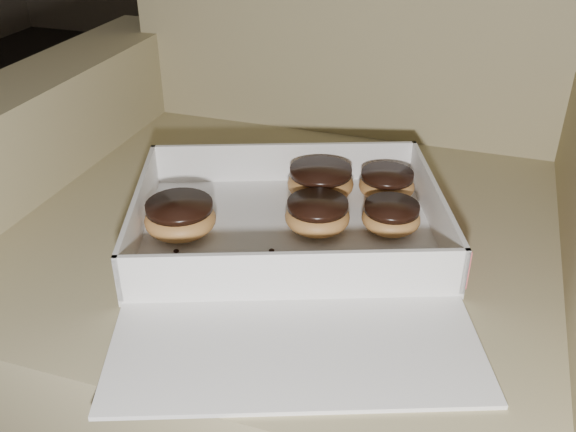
{
  "coord_description": "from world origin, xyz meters",
  "views": [
    {
      "loc": [
        0.43,
        -0.67,
        0.88
      ],
      "look_at": [
        0.21,
        0.0,
        0.47
      ],
      "focal_mm": 40.0,
      "sensor_mm": 36.0,
      "label": 1
    }
  ],
  "objects": [
    {
      "name": "armchair",
      "position": [
        0.2,
        0.12,
        0.31
      ],
      "size": [
        0.94,
        0.8,
        0.99
      ],
      "color": "#95875F",
      "rests_on": "floor"
    },
    {
      "name": "donut_b",
      "position": [
        0.08,
        -0.05,
        0.47
      ],
      "size": [
        0.09,
        0.09,
        0.05
      ],
      "color": "#DD934D",
      "rests_on": "bakery_box"
    },
    {
      "name": "crumb_d",
      "position": [
        0.2,
        -0.06,
        0.45
      ],
      "size": [
        0.01,
        0.01,
        0.0
      ],
      "primitive_type": "ellipsoid",
      "color": "black",
      "rests_on": "bakery_box"
    },
    {
      "name": "crumb_c",
      "position": [
        0.09,
        -0.09,
        0.45
      ],
      "size": [
        0.01,
        0.01,
        0.0
      ],
      "primitive_type": "ellipsoid",
      "color": "black",
      "rests_on": "bakery_box"
    },
    {
      "name": "floor",
      "position": [
        0.0,
        0.0,
        0.0
      ],
      "size": [
        4.5,
        4.5,
        0.0
      ],
      "primitive_type": "plane",
      "color": "black",
      "rests_on": "ground"
    },
    {
      "name": "donut_c",
      "position": [
        0.22,
        0.1,
        0.47
      ],
      "size": [
        0.09,
        0.09,
        0.05
      ],
      "color": "#DD934D",
      "rests_on": "bakery_box"
    },
    {
      "name": "donut_e",
      "position": [
        0.31,
        0.13,
        0.47
      ],
      "size": [
        0.08,
        0.08,
        0.04
      ],
      "color": "#DD934D",
      "rests_on": "bakery_box"
    },
    {
      "name": "bakery_box",
      "position": [
        0.22,
        -0.04,
        0.45
      ],
      "size": [
        0.51,
        0.55,
        0.07
      ],
      "rotation": [
        0.0,
        0.0,
        0.35
      ],
      "color": "white",
      "rests_on": "armchair"
    },
    {
      "name": "donut_a",
      "position": [
        0.33,
        0.04,
        0.47
      ],
      "size": [
        0.08,
        0.08,
        0.04
      ],
      "color": "#DD934D",
      "rests_on": "bakery_box"
    },
    {
      "name": "crumb_a",
      "position": [
        0.14,
        -0.14,
        0.45
      ],
      "size": [
        0.01,
        0.01,
        0.0
      ],
      "primitive_type": "ellipsoid",
      "color": "black",
      "rests_on": "bakery_box"
    },
    {
      "name": "crumb_b",
      "position": [
        0.41,
        -0.06,
        0.45
      ],
      "size": [
        0.01,
        0.01,
        0.0
      ],
      "primitive_type": "ellipsoid",
      "color": "black",
      "rests_on": "bakery_box"
    },
    {
      "name": "donut_d",
      "position": [
        0.24,
        0.01,
        0.47
      ],
      "size": [
        0.08,
        0.08,
        0.04
      ],
      "color": "#DD934D",
      "rests_on": "bakery_box"
    }
  ]
}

